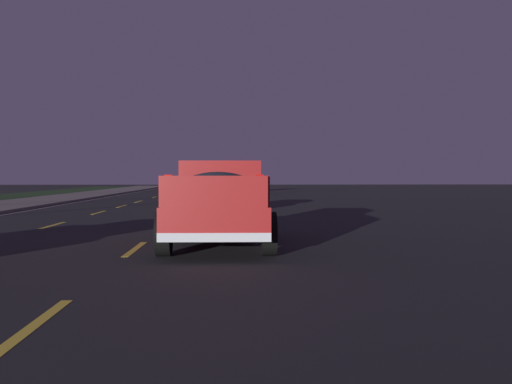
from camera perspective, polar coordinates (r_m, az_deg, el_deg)
name	(u,v)px	position (r m, az deg, el deg)	size (l,w,h in m)	color
ground	(153,208)	(27.79, -10.19, -1.56)	(144.00, 144.00, 0.00)	black
lane_markings	(105,204)	(31.89, -14.70, -1.17)	(108.97, 7.04, 0.01)	yellow
pickup_truck	(220,200)	(12.80, -3.61, -0.84)	(5.45, 2.33, 1.87)	maroon
sedan_tan	(223,192)	(25.85, -3.32, -0.03)	(4.45, 2.11, 1.54)	#9E845B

